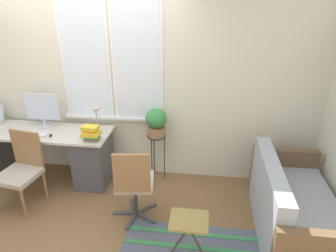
{
  "coord_description": "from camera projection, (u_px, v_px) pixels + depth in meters",
  "views": [
    {
      "loc": [
        1.51,
        -3.01,
        2.37
      ],
      "look_at": [
        1.09,
        0.15,
        0.96
      ],
      "focal_mm": 32.0,
      "sensor_mm": 36.0,
      "label": 1
    }
  ],
  "objects": [
    {
      "name": "couch_loveseat",
      "position": [
        292.0,
        211.0,
        3.14
      ],
      "size": [
        0.78,
        1.49,
        0.82
      ],
      "rotation": [
        0.0,
        0.0,
        1.57
      ],
      "color": "#9EA8B2",
      "rests_on": "ground_plane"
    },
    {
      "name": "folding_stool",
      "position": [
        189.0,
        223.0,
        2.82
      ],
      "size": [
        0.36,
        0.31,
        0.44
      ],
      "color": "olive",
      "rests_on": "ground_plane"
    },
    {
      "name": "potted_plant",
      "position": [
        156.0,
        122.0,
        3.89
      ],
      "size": [
        0.28,
        0.28,
        0.37
      ],
      "color": "#9E6B4C",
      "rests_on": "plant_stand"
    },
    {
      "name": "office_chair_swivel",
      "position": [
        134.0,
        183.0,
        3.26
      ],
      "size": [
        0.53,
        0.54,
        0.92
      ],
      "rotation": [
        0.0,
        0.0,
        3.28
      ],
      "color": "#47474C",
      "rests_on": "ground_plane"
    },
    {
      "name": "desk_chair_wooden",
      "position": [
        21.0,
        168.0,
        3.58
      ],
      "size": [
        0.5,
        0.51,
        0.89
      ],
      "rotation": [
        0.0,
        0.0,
        -0.15
      ],
      "color": "olive",
      "rests_on": "ground_plane"
    },
    {
      "name": "book_stack",
      "position": [
        91.0,
        133.0,
        3.65
      ],
      "size": [
        0.22,
        0.17,
        0.19
      ],
      "color": "olive",
      "rests_on": "desk"
    },
    {
      "name": "desk_lamp",
      "position": [
        96.0,
        116.0,
        3.8
      ],
      "size": [
        0.14,
        0.14,
        0.36
      ],
      "color": "#BCB299",
      "rests_on": "desk"
    },
    {
      "name": "plant_stand",
      "position": [
        157.0,
        141.0,
        4.01
      ],
      "size": [
        0.25,
        0.25,
        0.65
      ],
      "color": "#333338",
      "rests_on": "ground_plane"
    },
    {
      "name": "monitor",
      "position": [
        42.0,
        109.0,
        3.97
      ],
      "size": [
        0.47,
        0.18,
        0.46
      ],
      "color": "silver",
      "rests_on": "desk"
    },
    {
      "name": "floor_rug_striped",
      "position": [
        198.0,
        248.0,
        3.05
      ],
      "size": [
        1.56,
        0.67,
        0.01
      ],
      "color": "#565B6B",
      "rests_on": "ground_plane"
    },
    {
      "name": "desk",
      "position": [
        39.0,
        153.0,
        4.08
      ],
      "size": [
        2.02,
        0.61,
        0.73
      ],
      "color": "beige",
      "rests_on": "ground_plane"
    },
    {
      "name": "ground_plane",
      "position": [
        83.0,
        194.0,
        3.87
      ],
      "size": [
        14.0,
        14.0,
        0.0
      ],
      "primitive_type": "plane",
      "color": "brown"
    },
    {
      "name": "mouse",
      "position": [
        51.0,
        135.0,
        3.77
      ],
      "size": [
        0.04,
        0.06,
        0.03
      ],
      "color": "black",
      "rests_on": "desk"
    },
    {
      "name": "keyboard",
      "position": [
        33.0,
        134.0,
        3.82
      ],
      "size": [
        0.4,
        0.13,
        0.02
      ],
      "color": "silver",
      "rests_on": "desk"
    },
    {
      "name": "wall_back_with_window",
      "position": [
        93.0,
        78.0,
        3.94
      ],
      "size": [
        9.0,
        0.12,
        2.7
      ],
      "color": "beige",
      "rests_on": "ground_plane"
    }
  ]
}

